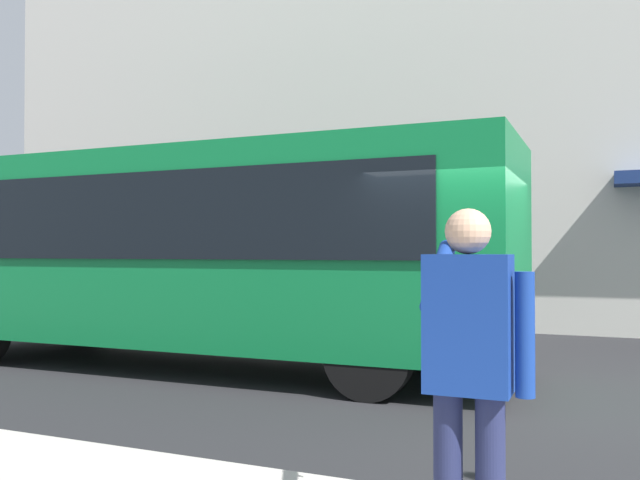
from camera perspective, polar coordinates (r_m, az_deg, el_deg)
ground_plane at (r=7.88m, az=14.62°, el=-13.00°), size 60.00×60.00×0.00m
building_facade_far at (r=15.10m, az=18.61°, el=15.77°), size 28.00×1.55×12.00m
red_bus at (r=9.76m, az=-10.67°, el=-0.75°), size 9.05×2.54×3.08m
pedestrian_photographer at (r=3.32m, az=12.64°, el=-9.68°), size 0.53×0.52×1.70m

